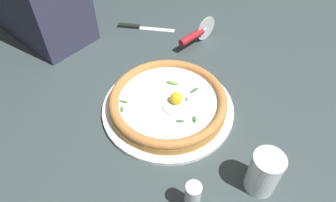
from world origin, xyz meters
The scene contains 7 objects.
ground_plane centered at (0.00, 0.00, -0.01)m, with size 2.40×2.40×0.03m, color #343F40.
pizza_plate centered at (-0.03, -0.03, 0.01)m, with size 0.34×0.34×0.01m, color white.
pizza centered at (-0.03, -0.03, 0.03)m, with size 0.30×0.30×0.06m.
pizza_cutter centered at (-0.29, -0.17, 0.04)m, with size 0.16×0.02×0.08m.
table_knife centered at (-0.22, -0.37, 0.00)m, with size 0.13×0.17×0.01m.
drinking_glass centered at (-0.02, 0.26, 0.04)m, with size 0.06×0.06×0.10m.
pepper_shaker centered at (0.12, 0.19, 0.04)m, with size 0.03×0.03×0.08m, color silver.
Camera 1 is at (0.33, 0.33, 0.59)m, focal length 32.04 mm.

